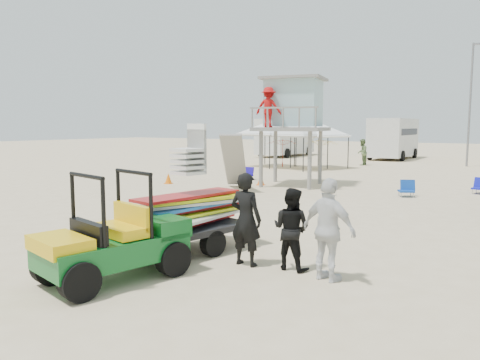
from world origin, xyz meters
The scene contains 20 objects.
ground centered at (0.00, 0.00, 0.00)m, with size 140.00×140.00×0.00m, color beige.
utility_cart centered at (0.79, -1.65, 0.87)m, with size 1.75×2.68×1.88m.
surf_trailer centered at (0.79, 0.69, 0.99)m, with size 1.87×2.80×2.43m.
man_left centered at (2.31, 0.39, 0.91)m, with size 0.66×0.44×1.82m, color black.
man_mid centered at (3.16, 0.64, 0.78)m, with size 0.76×0.59×1.55m, color black.
man_right centered at (4.01, 0.39, 0.91)m, with size 1.06×0.44×1.81m, color silver.
lifeguard_tower centered at (-2.49, 11.95, 3.52)m, with size 3.48×3.48×4.73m.
canopy_white_a centered at (-5.60, 19.28, 2.74)m, with size 3.19×3.19×3.29m.
canopy_white_b centered at (-8.11, 19.75, 2.78)m, with size 3.36×3.36×3.33m.
canopy_white_c centered at (-4.78, 20.56, 2.70)m, with size 3.49×3.49×3.25m.
umbrella_a centered at (-7.15, 20.04, 0.93)m, with size 2.02×2.06×1.86m, color #AD2512.
umbrella_b centered at (-4.43, 20.11, 0.95)m, with size 2.07×2.11×1.90m, color yellow.
cone_near centered at (-3.59, 11.15, 0.25)m, with size 0.34×0.34×0.50m, color #FF5F08.
cone_far centered at (-7.51, 9.29, 0.25)m, with size 0.34×0.34×0.50m, color orange.
beach_chair_a centered at (-5.21, 12.59, 0.31)m, with size 0.55×0.58×0.64m.
beach_chair_b centered at (2.83, 11.20, 0.31)m, with size 0.70×0.78×0.64m.
rv_far_left centered at (-12.00, 29.99, 1.80)m, with size 2.64×6.80×3.25m.
rv_mid_left centered at (-3.00, 31.49, 1.80)m, with size 2.65×6.50×3.25m.
light_pole_left centered at (3.00, 27.00, 4.00)m, with size 0.14×0.14×8.00m, color slate.
distant_beachgoers centered at (1.16, 19.33, 0.90)m, with size 10.13×11.38×1.81m.
Camera 1 is at (7.00, -7.15, 2.71)m, focal length 35.00 mm.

